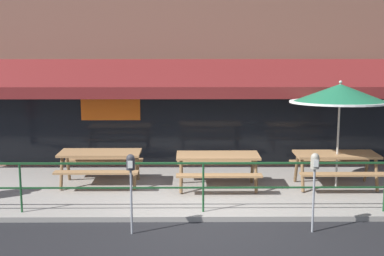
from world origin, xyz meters
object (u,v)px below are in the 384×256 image
(parking_meter_near, at_px, (131,170))
(patio_umbrella_right, at_px, (340,94))
(picnic_table_centre, at_px, (218,161))
(picnic_table_left, at_px, (100,159))
(parking_meter_far, at_px, (315,169))
(picnic_table_right, at_px, (336,160))

(parking_meter_near, bearing_deg, patio_umbrella_right, 30.40)
(picnic_table_centre, height_order, patio_umbrella_right, patio_umbrella_right)
(picnic_table_left, relative_size, parking_meter_far, 1.27)
(picnic_table_left, height_order, picnic_table_centre, same)
(picnic_table_right, xyz_separation_m, parking_meter_near, (-4.24, -2.57, 0.44))
(picnic_table_centre, bearing_deg, parking_meter_far, -57.63)
(picnic_table_left, distance_m, picnic_table_centre, 2.63)
(picnic_table_centre, height_order, parking_meter_far, parking_meter_far)
(picnic_table_left, relative_size, picnic_table_right, 1.00)
(parking_meter_far, bearing_deg, picnic_table_right, 66.77)
(picnic_table_right, distance_m, patio_umbrella_right, 1.48)
(patio_umbrella_right, xyz_separation_m, parking_meter_far, (-1.08, -2.43, -1.03))
(picnic_table_centre, bearing_deg, patio_umbrella_right, 0.08)
(patio_umbrella_right, bearing_deg, picnic_table_right, 90.00)
(picnic_table_centre, xyz_separation_m, parking_meter_near, (-1.63, -2.49, 0.44))
(picnic_table_left, height_order, parking_meter_far, parking_meter_far)
(picnic_table_right, bearing_deg, parking_meter_far, -113.23)
(picnic_table_left, distance_m, patio_umbrella_right, 5.44)
(picnic_table_centre, xyz_separation_m, parking_meter_far, (1.54, -2.43, 0.44))
(parking_meter_near, bearing_deg, picnic_table_centre, 56.73)
(patio_umbrella_right, bearing_deg, parking_meter_far, -113.89)
(picnic_table_centre, relative_size, picnic_table_right, 1.00)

